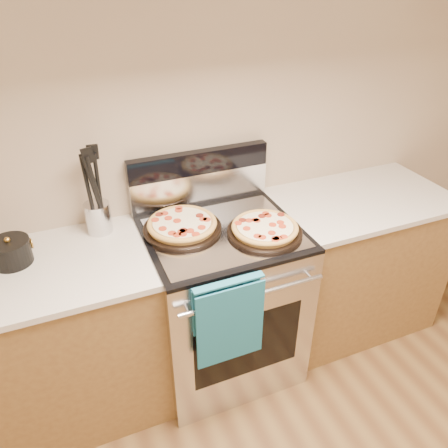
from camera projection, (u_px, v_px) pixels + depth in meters
name	position (u px, v px, depth m)	size (l,w,h in m)	color
wall_back	(195.00, 124.00, 2.20)	(4.00, 4.00, 0.00)	tan
range_body	(222.00, 302.00, 2.40)	(0.76, 0.68, 0.90)	#B7B7BC
oven_window	(248.00, 345.00, 2.14)	(0.56, 0.01, 0.40)	black
cooktop	(222.00, 232.00, 2.16)	(0.76, 0.68, 0.02)	black
backsplash_lower	(200.00, 188.00, 2.35)	(0.76, 0.06, 0.18)	silver
backsplash_upper	(199.00, 162.00, 2.27)	(0.76, 0.06, 0.12)	black
oven_handle	(254.00, 295.00, 1.92)	(0.03, 0.03, 0.70)	silver
dish_towel	(229.00, 319.00, 1.94)	(0.32, 0.05, 0.42)	#1B6988
foil_sheet	(224.00, 233.00, 2.13)	(0.70, 0.55, 0.01)	gray
cabinet_left	(54.00, 346.00, 2.15)	(1.00, 0.62, 0.88)	brown
countertop_left	(33.00, 273.00, 1.91)	(1.02, 0.64, 0.03)	beige
cabinet_right	(351.00, 264.00, 2.72)	(1.00, 0.62, 0.88)	brown
countertop_right	(363.00, 200.00, 2.48)	(1.02, 0.64, 0.03)	beige
pepperoni_pizza_back	(182.00, 225.00, 2.14)	(0.38, 0.38, 0.05)	#B87F38
pepperoni_pizza_front	(265.00, 229.00, 2.11)	(0.36, 0.36, 0.05)	#B87F38
utensil_crock	(98.00, 218.00, 2.13)	(0.12, 0.12, 0.15)	silver
saucepan	(11.00, 253.00, 1.92)	(0.17, 0.17, 0.10)	black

